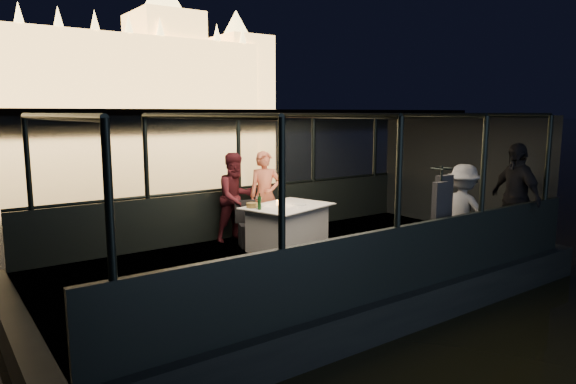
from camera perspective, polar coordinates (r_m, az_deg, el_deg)
boat_hull at (r=8.52m, az=1.59°, el=-10.69°), size 8.60×4.40×1.00m
boat_deck at (r=8.38m, az=1.61°, el=-7.60°), size 8.00×4.00×0.04m
gunwale_port at (r=9.89m, az=-5.41°, el=-2.28°), size 8.00×0.08×0.90m
gunwale_starboard at (r=6.83m, az=11.92°, el=-7.51°), size 8.00×0.08×0.90m
cabin_glass_port at (r=9.73m, az=-5.51°, el=4.38°), size 8.00×0.02×1.40m
cabin_glass_starboard at (r=6.60m, az=12.23°, el=2.13°), size 8.00×0.02×1.40m
cabin_roof_glass at (r=8.04m, az=1.68°, el=8.48°), size 8.00×4.00×0.02m
end_wall_fore at (r=6.56m, az=-27.42°, el=-2.68°), size 0.02×4.00×2.30m
end_wall_aft at (r=11.00m, az=18.49°, el=2.11°), size 0.02×4.00×2.30m
canopy_ribs at (r=8.12m, az=1.64°, el=0.35°), size 8.00×4.00×2.30m
dining_table_central at (r=8.90m, az=-0.03°, el=-3.92°), size 1.68×1.41×0.77m
chair_port_left at (r=9.07m, az=-4.22°, el=-3.27°), size 0.48×0.48×0.80m
chair_port_right at (r=9.55m, az=-2.33°, el=-2.65°), size 0.39×0.39×0.79m
coat_stand at (r=7.78m, az=16.52°, el=-2.27°), size 0.55×0.50×1.60m
person_woman_coral at (r=9.57m, az=-2.56°, el=-0.79°), size 0.70×0.60×1.64m
person_man_maroon at (r=9.40m, az=-5.78°, el=-1.01°), size 0.83×0.67×1.63m
passenger_stripe at (r=8.65m, az=18.85°, el=-1.62°), size 0.77×1.10×1.54m
passenger_dark at (r=9.50m, az=23.86°, el=-1.00°), size 0.77×1.18×1.86m
wine_bottle at (r=8.44m, az=-3.20°, el=-0.97°), size 0.07×0.07×0.28m
bread_basket at (r=8.65m, az=-4.01°, el=-1.47°), size 0.22×0.22×0.08m
amber_candle at (r=8.84m, az=-1.13°, el=-1.22°), size 0.08×0.08×0.09m
plate_near at (r=8.87m, az=1.23°, el=-1.40°), size 0.32×0.32×0.02m
plate_far at (r=8.71m, az=-3.41°, el=-1.61°), size 0.27×0.27×0.01m
wine_glass_white at (r=8.51m, az=-3.37°, el=-1.26°), size 0.09×0.09×0.21m
wine_glass_red at (r=9.14m, az=-0.80°, el=-0.54°), size 0.09×0.09×0.21m
wine_glass_empty at (r=8.60m, az=-0.68°, el=-1.13°), size 0.08×0.08×0.18m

